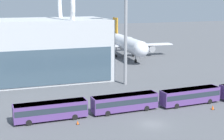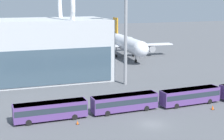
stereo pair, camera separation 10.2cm
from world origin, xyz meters
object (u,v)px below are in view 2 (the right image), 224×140
(shuttle_bus_2, at_px, (190,95))
(traffic_cone_1, at_px, (77,122))
(airliner_at_gate_far, at_px, (126,44))
(shuttle_bus_0, at_px, (51,110))
(traffic_cone_0, at_px, (213,107))
(floodlight_mast, at_px, (126,8))
(shuttle_bus_1, at_px, (125,102))

(shuttle_bus_2, bearing_deg, traffic_cone_1, -175.45)
(airliner_at_gate_far, relative_size, shuttle_bus_0, 2.85)
(traffic_cone_0, bearing_deg, shuttle_bus_0, 171.67)
(shuttle_bus_0, height_order, traffic_cone_1, shuttle_bus_0)
(shuttle_bus_2, distance_m, floodlight_mast, 25.91)
(airliner_at_gate_far, relative_size, shuttle_bus_1, 2.84)
(floodlight_mast, relative_size, traffic_cone_1, 47.59)
(shuttle_bus_0, relative_size, shuttle_bus_2, 0.99)
(airliner_at_gate_far, xyz_separation_m, traffic_cone_1, (-31.84, -58.14, -4.64))
(airliner_at_gate_far, xyz_separation_m, shuttle_bus_2, (-8.52, -54.95, -3.07))
(airliner_at_gate_far, bearing_deg, floodlight_mast, -18.59)
(shuttle_bus_1, height_order, traffic_cone_0, shuttle_bus_1)
(shuttle_bus_1, height_order, traffic_cone_1, shuttle_bus_1)
(shuttle_bus_0, relative_size, traffic_cone_0, 15.31)
(shuttle_bus_0, xyz_separation_m, traffic_cone_0, (29.46, -4.32, -1.48))
(shuttle_bus_2, bearing_deg, shuttle_bus_1, 175.62)
(traffic_cone_0, bearing_deg, floodlight_mast, 109.36)
(shuttle_bus_1, xyz_separation_m, traffic_cone_0, (15.89, -4.44, -1.48))
(shuttle_bus_0, height_order, traffic_cone_0, shuttle_bus_0)
(shuttle_bus_2, bearing_deg, airliner_at_gate_far, 77.96)
(airliner_at_gate_far, bearing_deg, traffic_cone_0, -2.60)
(floodlight_mast, xyz_separation_m, traffic_cone_0, (8.22, -23.40, -17.81))
(shuttle_bus_1, bearing_deg, airliner_at_gate_far, 65.95)
(traffic_cone_1, bearing_deg, traffic_cone_0, -2.19)
(shuttle_bus_0, height_order, shuttle_bus_1, same)
(floodlight_mast, distance_m, traffic_cone_0, 30.53)
(shuttle_bus_1, height_order, floodlight_mast, floodlight_mast)
(shuttle_bus_2, relative_size, traffic_cone_0, 15.42)
(shuttle_bus_2, distance_m, traffic_cone_0, 4.99)
(shuttle_bus_0, bearing_deg, traffic_cone_1, -41.95)
(shuttle_bus_1, relative_size, traffic_cone_1, 20.41)
(shuttle_bus_1, distance_m, traffic_cone_0, 16.57)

